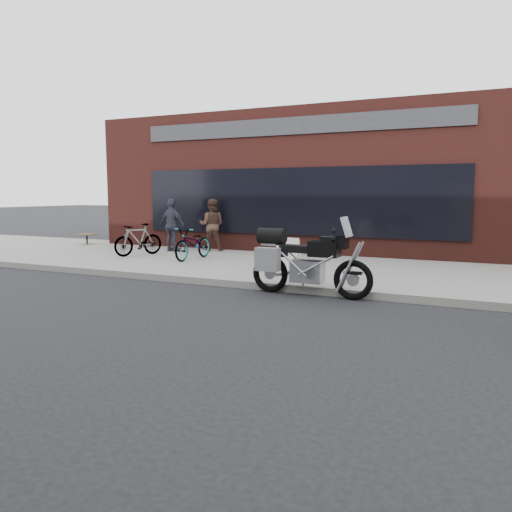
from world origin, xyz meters
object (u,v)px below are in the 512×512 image
Objects in this scene: motorcycle at (302,261)px; bicycle_front at (193,243)px; cafe_patron_left at (212,225)px; cafe_patron_right at (172,225)px; cafe_table at (87,235)px; sandwich_sign at (288,256)px; bicycle_rear at (138,240)px.

bicycle_front is (-4.08, 2.65, -0.07)m from motorcycle.
cafe_patron_right is (-1.00, -0.70, 0.01)m from cafe_patron_left.
cafe_patron_left reaches higher than cafe_table.
sandwich_sign is at bearing -19.98° from cafe_table.
motorcycle is 10.71m from cafe_table.
motorcycle is at bearing -25.12° from cafe_table.
bicycle_rear reaches higher than bicycle_front.
bicycle_front is 2.19m from cafe_patron_left.
bicycle_rear is at bearing 87.31° from cafe_patron_right.
sandwich_sign is 5.20m from cafe_patron_left.
bicycle_rear is (-1.90, 0.04, 0.03)m from bicycle_front.
cafe_patron_right is (-5.70, 4.02, 0.31)m from motorcycle.
motorcycle is 2.94× the size of sandwich_sign.
sandwich_sign is 1.29× the size of cafe_table.
sandwich_sign is 0.50× the size of cafe_patron_right.
cafe_table is at bearing 1.55° from cafe_patron_right.
cafe_patron_left is at bearing 1.98° from cafe_table.
bicycle_front is 1.02× the size of cafe_patron_right.
cafe_table is 4.06m from cafe_patron_right.
bicycle_front is at bearing 87.85° from cafe_patron_left.
cafe_table is (-5.62, 1.90, -0.10)m from bicycle_front.
motorcycle is at bearing -2.07° from bicycle_rear.
cafe_table is at bearing 156.44° from motorcycle.
bicycle_rear is 4.16m from cafe_table.
cafe_table is at bearing -16.83° from cafe_patron_left.
motorcycle is 6.55m from bicycle_rear.
bicycle_rear is 1.87× the size of sandwich_sign.
cafe_patron_left reaches higher than bicycle_rear.
cafe_patron_left is 0.99× the size of cafe_patron_right.
sandwich_sign is at bearing -21.04° from bicycle_front.
cafe_patron_left is at bearing 107.79° from bicycle_front.
bicycle_rear is at bearing -26.46° from cafe_table.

